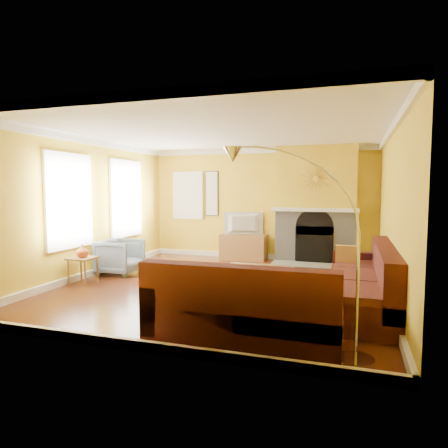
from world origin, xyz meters
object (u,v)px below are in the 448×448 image
(sectional_sofa, at_px, (289,277))
(coffee_table, at_px, (255,283))
(media_console, at_px, (244,247))
(armchair, at_px, (120,257))
(side_table, at_px, (83,270))
(arc_lamp, at_px, (297,253))

(sectional_sofa, xyz_separation_m, coffee_table, (-0.61, 0.43, -0.23))
(coffee_table, relative_size, media_console, 1.00)
(sectional_sofa, distance_m, armchair, 3.82)
(coffee_table, bearing_deg, armchair, 164.51)
(sectional_sofa, xyz_separation_m, armchair, (-3.60, 1.26, -0.10))
(media_console, height_order, armchair, armchair)
(side_table, bearing_deg, armchair, 79.37)
(media_console, bearing_deg, sectional_sofa, -65.37)
(coffee_table, bearing_deg, side_table, -177.96)
(armchair, distance_m, arc_lamp, 4.95)
(sectional_sofa, bearing_deg, media_console, 114.63)
(side_table, bearing_deg, sectional_sofa, -4.87)
(side_table, relative_size, arc_lamp, 0.23)
(sectional_sofa, bearing_deg, coffee_table, 144.62)
(coffee_table, height_order, arc_lamp, arc_lamp)
(sectional_sofa, xyz_separation_m, arc_lamp, (0.32, -1.66, 0.62))
(media_console, relative_size, arc_lamp, 0.52)
(sectional_sofa, bearing_deg, side_table, 175.13)
(sectional_sofa, relative_size, coffee_table, 3.18)
(arc_lamp, bearing_deg, side_table, 154.19)
(side_table, bearing_deg, coffee_table, 2.04)
(media_console, relative_size, side_table, 2.28)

